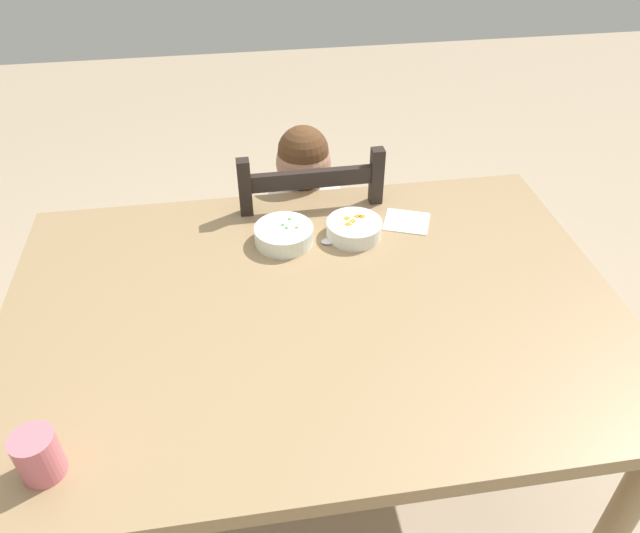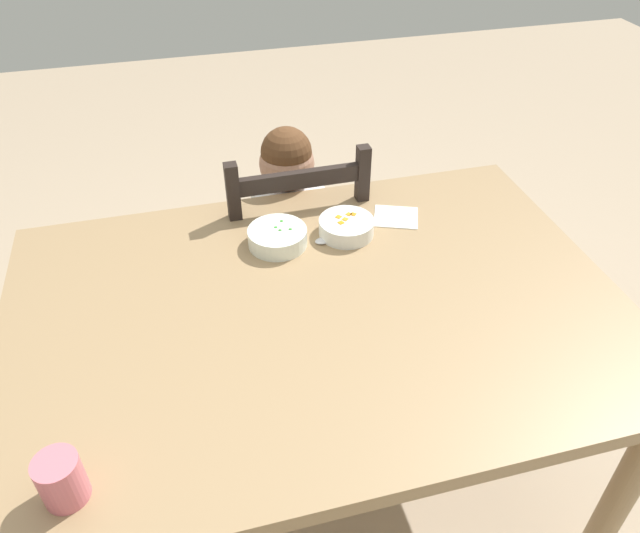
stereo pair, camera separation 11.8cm
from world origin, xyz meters
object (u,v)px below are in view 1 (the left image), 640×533
(bowl_of_carrots, at_px, (354,228))
(drinking_cup, at_px, (38,455))
(spoon, at_px, (336,240))
(dining_table, at_px, (314,332))
(dining_chair, at_px, (306,264))
(child_figure, at_px, (306,223))
(bowl_of_peas, at_px, (284,234))

(bowl_of_carrots, height_order, drinking_cup, drinking_cup)
(spoon, relative_size, drinking_cup, 1.41)
(dining_table, bearing_deg, bowl_of_carrots, 60.29)
(dining_table, xyz_separation_m, dining_chair, (0.05, 0.56, -0.23))
(spoon, height_order, drinking_cup, drinking_cup)
(child_figure, height_order, spoon, child_figure)
(bowl_of_peas, bearing_deg, bowl_of_carrots, 0.01)
(child_figure, relative_size, drinking_cup, 9.61)
(bowl_of_peas, height_order, spoon, bowl_of_peas)
(dining_chair, bearing_deg, drinking_cup, -122.79)
(bowl_of_carrots, distance_m, drinking_cup, 0.94)
(child_figure, xyz_separation_m, spoon, (0.04, -0.31, 0.15))
(spoon, bearing_deg, child_figure, 97.97)
(dining_chair, height_order, bowl_of_peas, dining_chair)
(dining_chair, bearing_deg, child_figure, -100.17)
(dining_table, xyz_separation_m, spoon, (0.10, 0.24, 0.10))
(dining_chair, distance_m, spoon, 0.45)
(bowl_of_carrots, xyz_separation_m, drinking_cup, (-0.69, -0.63, 0.02))
(dining_table, height_order, bowl_of_peas, bowl_of_peas)
(child_figure, bearing_deg, drinking_cup, -122.87)
(dining_table, height_order, drinking_cup, drinking_cup)
(dining_table, bearing_deg, child_figure, 84.53)
(dining_chair, xyz_separation_m, bowl_of_carrots, (0.10, -0.30, 0.34))
(dining_table, height_order, dining_chair, dining_chair)
(dining_table, distance_m, spoon, 0.28)
(drinking_cup, bearing_deg, child_figure, 57.13)
(bowl_of_peas, bearing_deg, spoon, -7.74)
(bowl_of_peas, height_order, bowl_of_carrots, bowl_of_peas)
(dining_table, xyz_separation_m, bowl_of_peas, (-0.04, 0.26, 0.12))
(dining_chair, xyz_separation_m, drinking_cup, (-0.60, -0.93, 0.37))
(bowl_of_peas, height_order, drinking_cup, drinking_cup)
(dining_table, relative_size, child_figure, 1.56)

